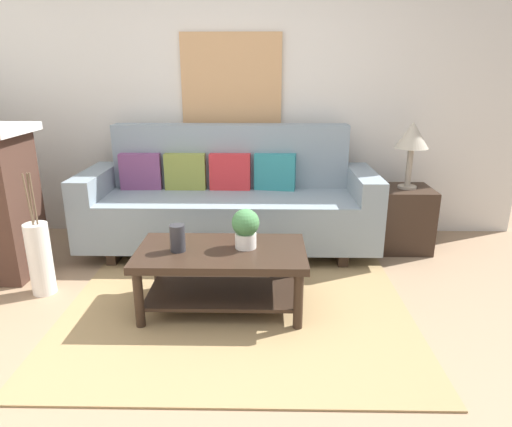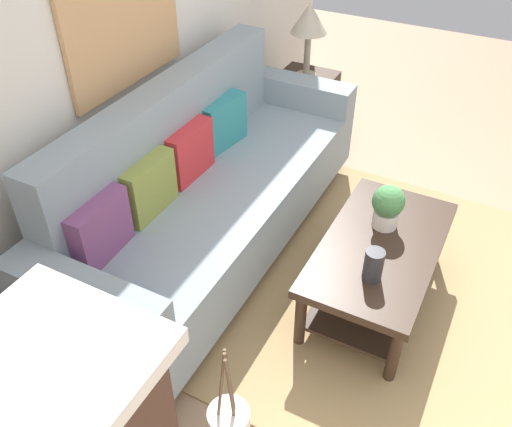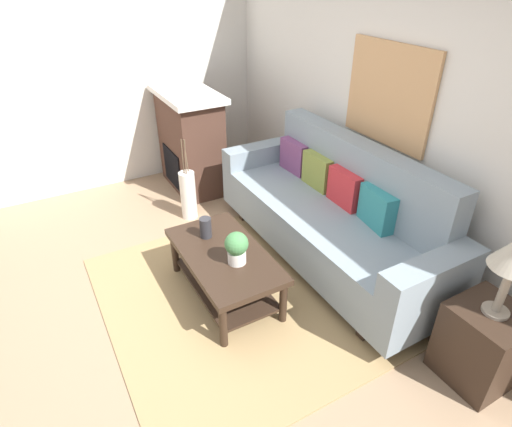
# 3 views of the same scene
# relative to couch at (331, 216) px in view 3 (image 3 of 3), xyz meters

# --- Properties ---
(ground_plane) EXTENTS (9.23, 9.23, 0.00)m
(ground_plane) POSITION_rel_couch_xyz_m (0.12, -1.52, -0.43)
(ground_plane) COLOR #9E7F60
(wall_back) EXTENTS (5.23, 0.10, 2.70)m
(wall_back) POSITION_rel_couch_xyz_m (0.12, 0.53, 0.92)
(wall_back) COLOR silver
(wall_back) RESTS_ON ground_plane
(wall_left) EXTENTS (0.10, 5.01, 2.70)m
(wall_left) POSITION_rel_couch_xyz_m (-2.54, -1.02, 0.92)
(wall_left) COLOR silver
(wall_left) RESTS_ON ground_plane
(area_rug) EXTENTS (2.29, 2.03, 0.01)m
(area_rug) POSITION_rel_couch_xyz_m (0.12, -1.02, -0.43)
(area_rug) COLOR #A38456
(area_rug) RESTS_ON ground_plane
(couch) EXTENTS (2.50, 0.84, 1.08)m
(couch) POSITION_rel_couch_xyz_m (0.00, 0.00, 0.00)
(couch) COLOR gray
(couch) RESTS_ON ground_plane
(throw_pillow_plum) EXTENTS (0.37, 0.14, 0.32)m
(throw_pillow_plum) POSITION_rel_couch_xyz_m (-0.80, 0.12, 0.25)
(throw_pillow_plum) COLOR #7A4270
(throw_pillow_plum) RESTS_ON couch
(throw_pillow_olive) EXTENTS (0.36, 0.12, 0.32)m
(throw_pillow_olive) POSITION_rel_couch_xyz_m (-0.40, 0.12, 0.25)
(throw_pillow_olive) COLOR olive
(throw_pillow_olive) RESTS_ON couch
(throw_pillow_crimson) EXTENTS (0.36, 0.13, 0.32)m
(throw_pillow_crimson) POSITION_rel_couch_xyz_m (-0.00, 0.12, 0.25)
(throw_pillow_crimson) COLOR red
(throw_pillow_crimson) RESTS_ON couch
(throw_pillow_teal) EXTENTS (0.37, 0.17, 0.32)m
(throw_pillow_teal) POSITION_rel_couch_xyz_m (0.40, 0.12, 0.25)
(throw_pillow_teal) COLOR teal
(throw_pillow_teal) RESTS_ON couch
(coffee_table) EXTENTS (1.10, 0.60, 0.43)m
(coffee_table) POSITION_rel_couch_xyz_m (0.02, -1.08, -0.12)
(coffee_table) COLOR #332319
(coffee_table) RESTS_ON ground_plane
(tabletop_vase) EXTENTS (0.10, 0.10, 0.18)m
(tabletop_vase) POSITION_rel_couch_xyz_m (-0.25, -1.11, 0.09)
(tabletop_vase) COLOR #2D2D33
(tabletop_vase) RESTS_ON coffee_table
(potted_plant_tabletop) EXTENTS (0.18, 0.18, 0.26)m
(potted_plant_tabletop) POSITION_rel_couch_xyz_m (0.18, -1.04, 0.14)
(potted_plant_tabletop) COLOR white
(potted_plant_tabletop) RESTS_ON coffee_table
(side_table) EXTENTS (0.44, 0.44, 0.56)m
(side_table) POSITION_rel_couch_xyz_m (1.55, 0.03, -0.15)
(side_table) COLOR #332319
(side_table) RESTS_ON ground_plane
(fireplace) EXTENTS (1.02, 0.58, 1.16)m
(fireplace) POSITION_rel_couch_xyz_m (-1.94, -0.56, 0.15)
(fireplace) COLOR #472D23
(fireplace) RESTS_ON ground_plane
(floor_vase) EXTENTS (0.16, 0.16, 0.53)m
(floor_vase) POSITION_rel_couch_xyz_m (-1.29, -0.88, -0.17)
(floor_vase) COLOR white
(floor_vase) RESTS_ON ground_plane
(floor_vase_branch_a) EXTENTS (0.03, 0.03, 0.36)m
(floor_vase_branch_a) POSITION_rel_couch_xyz_m (-1.27, -0.88, 0.27)
(floor_vase_branch_a) COLOR brown
(floor_vase_branch_a) RESTS_ON floor_vase
(floor_vase_branch_b) EXTENTS (0.03, 0.04, 0.36)m
(floor_vase_branch_b) POSITION_rel_couch_xyz_m (-1.30, -0.86, 0.27)
(floor_vase_branch_b) COLOR brown
(floor_vase_branch_b) RESTS_ON floor_vase
(floor_vase_branch_c) EXTENTS (0.04, 0.02, 0.36)m
(floor_vase_branch_c) POSITION_rel_couch_xyz_m (-1.30, -0.90, 0.27)
(floor_vase_branch_c) COLOR brown
(floor_vase_branch_c) RESTS_ON floor_vase
(framed_painting) EXTENTS (0.91, 0.03, 0.81)m
(framed_painting) POSITION_rel_couch_xyz_m (-0.00, 0.46, 1.02)
(framed_painting) COLOR tan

